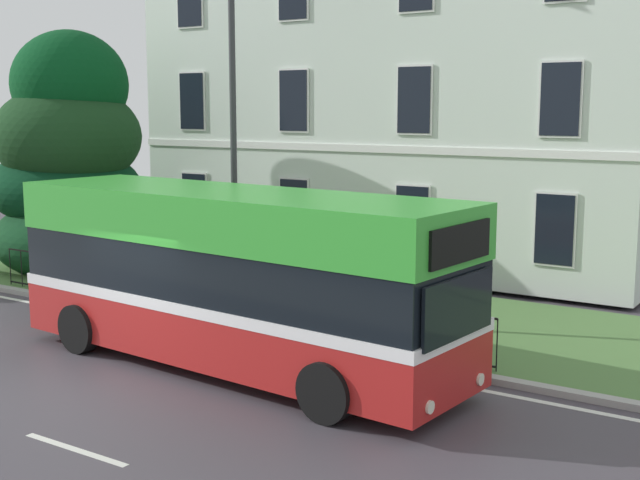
% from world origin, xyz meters
% --- Properties ---
extents(ground_plane, '(60.00, 56.00, 0.18)m').
position_xyz_m(ground_plane, '(0.00, 1.13, -0.01)').
color(ground_plane, '#423D45').
extents(georgian_townhouse, '(15.59, 11.00, 12.24)m').
position_xyz_m(georgian_townhouse, '(-0.97, 15.97, 6.27)').
color(georgian_townhouse, silver).
rests_on(georgian_townhouse, ground_plane).
extents(iron_verge_railing, '(13.47, 0.04, 0.97)m').
position_xyz_m(iron_verge_railing, '(-0.97, 4.40, 0.62)').
color(iron_verge_railing, black).
rests_on(iron_verge_railing, ground_plane).
extents(evergreen_tree, '(4.98, 4.82, 7.16)m').
position_xyz_m(evergreen_tree, '(-8.36, 7.11, 2.91)').
color(evergreen_tree, '#423328').
rests_on(evergreen_tree, ground_plane).
extents(single_decker_bus, '(9.35, 3.18, 3.25)m').
position_xyz_m(single_decker_bus, '(1.48, 2.39, 1.71)').
color(single_decker_bus, '#AD1E1D').
rests_on(single_decker_bus, ground_plane).
extents(street_lamp_post, '(0.36, 0.24, 7.36)m').
position_xyz_m(street_lamp_post, '(-0.53, 4.92, 4.30)').
color(street_lamp_post, '#333338').
rests_on(street_lamp_post, ground_plane).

